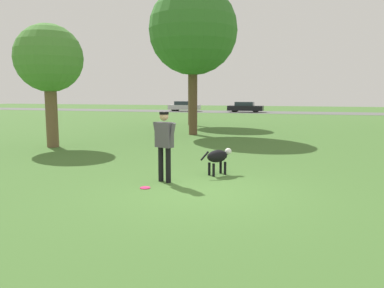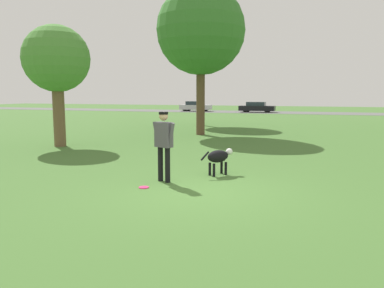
# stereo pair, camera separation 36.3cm
# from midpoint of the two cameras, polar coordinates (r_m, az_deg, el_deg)

# --- Properties ---
(ground_plane) EXTENTS (120.00, 120.00, 0.00)m
(ground_plane) POSITION_cam_midpoint_polar(r_m,az_deg,el_deg) (8.53, 2.30, -7.18)
(ground_plane) COLOR #426B2D
(far_road_strip) EXTENTS (120.00, 6.00, 0.01)m
(far_road_strip) POSITION_cam_midpoint_polar(r_m,az_deg,el_deg) (44.70, 15.79, 4.60)
(far_road_strip) COLOR #5B5B59
(far_road_strip) RESTS_ON ground_plane
(person) EXTENTS (0.70, 0.36, 1.75)m
(person) POSITION_cam_midpoint_polar(r_m,az_deg,el_deg) (9.24, -3.20, 0.58)
(person) COLOR black
(person) RESTS_ON ground_plane
(dog) EXTENTS (0.73, 0.91, 0.70)m
(dog) POSITION_cam_midpoint_polar(r_m,az_deg,el_deg) (10.12, 5.17, -1.99)
(dog) COLOR black
(dog) RESTS_ON ground_plane
(frisbee) EXTENTS (0.24, 0.24, 0.02)m
(frisbee) POSITION_cam_midpoint_polar(r_m,az_deg,el_deg) (8.86, -6.20, -6.59)
(frisbee) COLOR #E52366
(frisbee) RESTS_ON ground_plane
(tree_near_left) EXTENTS (2.71, 2.71, 4.96)m
(tree_near_left) POSITION_cam_midpoint_polar(r_m,az_deg,el_deg) (16.47, -19.36, 11.96)
(tree_near_left) COLOR brown
(tree_near_left) RESTS_ON ground_plane
(tree_far_left) EXTENTS (4.03, 4.03, 7.62)m
(tree_far_left) POSITION_cam_midpoint_polar(r_m,az_deg,el_deg) (26.30, 1.58, 15.12)
(tree_far_left) COLOR brown
(tree_far_left) RESTS_ON ground_plane
(tree_mid_center) EXTENTS (4.61, 4.61, 7.76)m
(tree_mid_center) POSITION_cam_midpoint_polar(r_m,az_deg,el_deg) (20.26, 1.88, 16.89)
(tree_mid_center) COLOR brown
(tree_mid_center) RESTS_ON ground_plane
(parked_car_silver) EXTENTS (3.89, 1.92, 1.24)m
(parked_car_silver) POSITION_cam_midpoint_polar(r_m,az_deg,el_deg) (46.97, 0.76, 5.78)
(parked_car_silver) COLOR #B7B7BC
(parked_car_silver) RESTS_ON ground_plane
(parked_car_black) EXTENTS (4.12, 1.72, 1.22)m
(parked_car_black) POSITION_cam_midpoint_polar(r_m,az_deg,el_deg) (44.84, 10.08, 5.54)
(parked_car_black) COLOR black
(parked_car_black) RESTS_ON ground_plane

